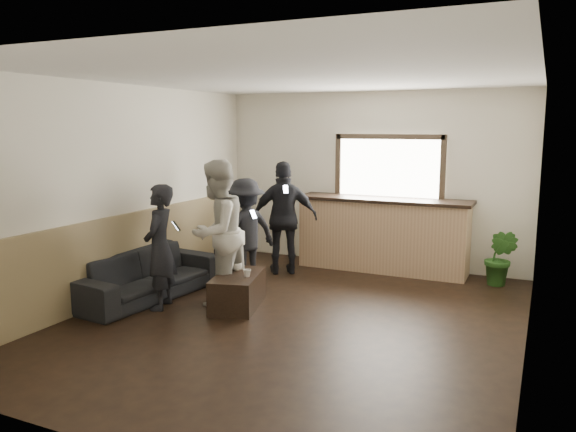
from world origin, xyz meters
The scene contains 12 objects.
ground centered at (0.00, 0.00, 0.00)m, with size 5.00×6.00×0.01m, color black.
room_shell centered at (-0.74, 0.00, 1.47)m, with size 5.01×6.01×2.80m.
bar_counter centered at (0.30, 2.70, 0.64)m, with size 2.70×0.68×2.13m.
sofa centered at (-2.15, -0.04, 0.31)m, with size 2.11×0.83×0.62m, color black.
coffee_table centered at (-0.85, 0.13, 0.21)m, with size 0.52×0.94×0.42m, color black.
cup_a centered at (-0.96, 0.29, 0.47)m, with size 0.13×0.13×0.10m, color silver.
cup_b centered at (-0.69, 0.08, 0.46)m, with size 0.10×0.10×0.09m, color silver.
potted_plant centered at (2.06, 2.50, 0.41)m, with size 0.45×0.36×0.82m, color #2D6623.
person_a centered at (-1.70, -0.31, 0.78)m, with size 0.53×0.66×1.55m.
person_b centered at (-1.17, 0.17, 0.92)m, with size 0.74×0.92×1.84m.
person_c centered at (-1.28, 1.11, 0.76)m, with size 0.96×1.14×1.52m.
person_d centered at (-1.02, 1.86, 0.87)m, with size 1.09×0.88×1.73m.
Camera 1 is at (2.59, -5.79, 2.25)m, focal length 35.00 mm.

